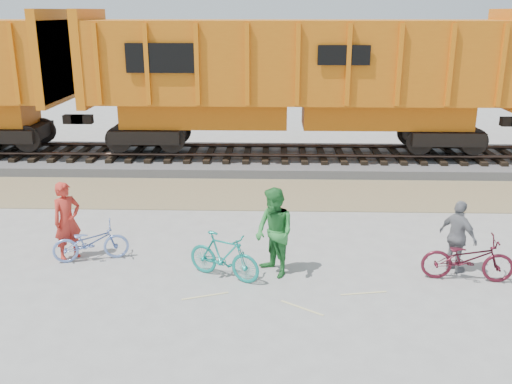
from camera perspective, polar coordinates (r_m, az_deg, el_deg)
ground at (r=11.59m, az=0.34°, el=-8.59°), size 120.00×120.00×0.00m
gravel_strip at (r=16.69m, az=0.80°, el=-0.18°), size 120.00×3.00×0.02m
ballast_bed at (r=20.02m, az=0.96°, el=3.27°), size 120.00×4.00×0.30m
track at (r=19.94m, az=0.97°, el=4.17°), size 120.00×2.60×0.24m
hopper_car_center at (r=19.52m, az=3.96°, el=11.39°), size 14.00×3.13×4.65m
bicycle_blue at (r=12.71m, az=-16.20°, el=-4.81°), size 1.68×0.97×0.83m
bicycle_teal at (r=11.41m, az=-3.24°, el=-6.39°), size 1.63×1.11×0.96m
bicycle_maroon at (r=12.06m, az=20.40°, el=-6.24°), size 1.83×0.81×0.93m
person_solo at (r=12.81m, az=-18.37°, el=-2.75°), size 0.72×0.74×1.71m
person_man at (r=11.39m, az=1.84°, el=-4.08°), size 1.07×1.12×1.82m
person_woman at (r=12.27m, az=19.54°, el=-4.24°), size 0.80×0.95×1.52m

